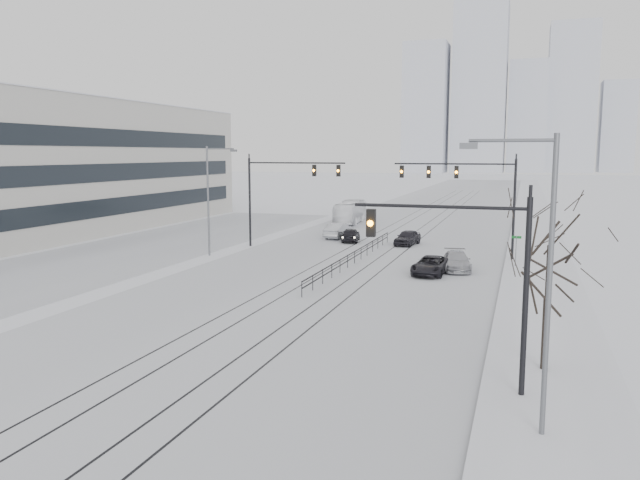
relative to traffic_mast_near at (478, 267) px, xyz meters
The scene contains 22 objects.
ground 13.16m from the traffic_mast_near, 150.93° to the right, with size 500.00×500.00×0.00m, color white.
road 55.26m from the traffic_mast_near, 101.30° to the left, with size 22.00×260.00×0.02m, color silver.
sidewalk_east 54.26m from the traffic_mast_near, 87.13° to the left, with size 5.00×260.00×0.16m, color silver.
curb 54.19m from the traffic_mast_near, 89.72° to the left, with size 0.10×260.00×0.12m, color gray.
parking_strip 42.54m from the traffic_mast_near, 136.71° to the left, with size 14.00×60.00×0.03m, color silver.
tram_rails 35.96m from the traffic_mast_near, 107.60° to the left, with size 5.30×180.00×0.01m.
office_building 56.79m from the traffic_mast_near, 149.25° to the left, with size 20.20×62.20×14.11m.
skyline 268.96m from the traffic_mast_near, 91.23° to the left, with size 96.00×48.00×72.00m.
traffic_mast_near is the anchor object (origin of this frame).
traffic_mast_ne 29.14m from the traffic_mast_near, 95.19° to the left, with size 9.60×0.37×8.00m.
traffic_mast_nw 35.69m from the traffic_mast_near, 122.77° to the left, with size 9.10×0.37×8.00m.
street_light_east 3.61m from the traffic_mast_near, 57.45° to the right, with size 2.73×0.25×9.00m.
street_light_west 33.24m from the traffic_mast_near, 133.76° to the left, with size 2.73×0.25×9.00m.
bare_tree 3.85m from the traffic_mast_near, 51.24° to the left, with size 4.40×4.40×6.10m.
median_fence 26.62m from the traffic_mast_near, 114.20° to the left, with size 0.06×24.00×1.00m.
street_sign 26.19m from the traffic_mast_near, 87.77° to the left, with size 0.70×0.06×2.40m.
sedan_sb_inner 38.45m from the traffic_mast_near, 111.88° to the left, with size 1.58×3.93×1.34m, color black.
sedan_sb_outer 41.07m from the traffic_mast_near, 113.17° to the left, with size 1.61×4.61×1.52m, color #B5B7BD.
sedan_nb_front 22.33m from the traffic_mast_near, 102.08° to the left, with size 2.11×4.57×1.27m, color black.
sedan_nb_right 24.19m from the traffic_mast_near, 97.32° to the left, with size 1.87×4.60×1.33m, color #A4A5AC.
sedan_nb_far 36.30m from the traffic_mast_near, 103.93° to the left, with size 1.63×4.06×1.38m, color black.
box_truck 54.26m from the traffic_mast_near, 110.02° to the left, with size 2.26×9.65×2.69m, color white.
Camera 1 is at (12.20, -15.77, 8.44)m, focal length 35.00 mm.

